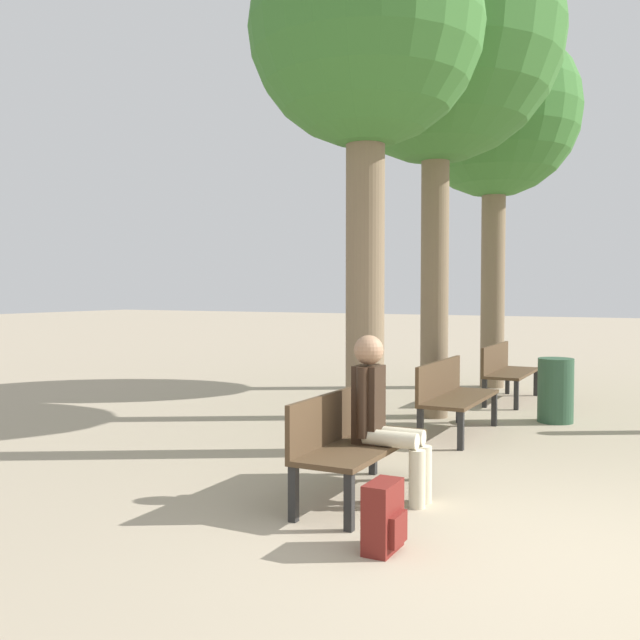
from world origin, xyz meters
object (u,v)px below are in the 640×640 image
object	(u,v)px
bench_row_0	(352,437)
bench_row_1	(452,392)
bench_row_2	(505,368)
tree_row_0	(366,38)
trash_bin	(556,390)
tree_row_1	(436,39)
tree_row_2	(495,116)
backpack	(384,517)
person_seated	(382,413)

from	to	relation	value
bench_row_0	bench_row_1	distance (m)	2.74
bench_row_0	bench_row_2	size ratio (longest dim) A/B	1.00
bench_row_1	tree_row_0	size ratio (longest dim) A/B	0.29
bench_row_1	trash_bin	distance (m)	1.61
tree_row_0	tree_row_1	bearing A→B (deg)	90.00
tree_row_2	tree_row_1	bearing A→B (deg)	-90.00
bench_row_1	tree_row_2	xyz separation A→B (m)	(-0.53, 4.15, 4.04)
bench_row_1	tree_row_1	distance (m)	4.47
bench_row_0	backpack	xyz separation A→B (m)	(0.66, -0.97, -0.27)
bench_row_2	person_seated	size ratio (longest dim) A/B	1.20
person_seated	trash_bin	distance (m)	4.07
backpack	person_seated	bearing A→B (deg)	112.61
tree_row_0	bench_row_0	bearing A→B (deg)	-70.30
tree_row_1	person_seated	world-z (taller)	tree_row_1
tree_row_1	trash_bin	distance (m)	4.66
tree_row_2	person_seated	xyz separation A→B (m)	(0.77, -6.83, -3.84)
tree_row_0	backpack	size ratio (longest dim) A/B	12.26
bench_row_1	tree_row_2	bearing A→B (deg)	97.30
bench_row_2	bench_row_1	bearing A→B (deg)	-90.00
tree_row_2	backpack	xyz separation A→B (m)	(1.19, -7.85, -4.31)
tree_row_1	backpack	distance (m)	6.68
bench_row_0	backpack	distance (m)	1.20
tree_row_1	bench_row_2	bearing A→B (deg)	73.04
bench_row_2	tree_row_2	xyz separation A→B (m)	(-0.53, 1.41, 4.04)
bench_row_0	tree_row_0	distance (m)	3.97
tree_row_1	tree_row_2	size ratio (longest dim) A/B	1.07
backpack	tree_row_2	bearing A→B (deg)	98.63
tree_row_0	person_seated	world-z (taller)	tree_row_0
tree_row_1	person_seated	distance (m)	5.58
bench_row_0	bench_row_2	world-z (taller)	same
tree_row_0	bench_row_2	bearing A→B (deg)	82.42
bench_row_1	tree_row_1	world-z (taller)	tree_row_1
trash_bin	backpack	bearing A→B (deg)	-93.08
bench_row_1	tree_row_2	size ratio (longest dim) A/B	0.26
backpack	trash_bin	bearing A→B (deg)	86.92
tree_row_2	backpack	size ratio (longest dim) A/B	13.66
bench_row_2	trash_bin	bearing A→B (deg)	-56.80
bench_row_0	person_seated	distance (m)	0.31
bench_row_1	person_seated	world-z (taller)	person_seated
trash_bin	bench_row_1	bearing A→B (deg)	-125.24
tree_row_2	backpack	bearing A→B (deg)	-81.37
backpack	tree_row_1	bearing A→B (deg)	104.22
bench_row_1	bench_row_2	world-z (taller)	same
tree_row_0	trash_bin	distance (m)	4.76
tree_row_1	backpack	bearing A→B (deg)	-75.78
bench_row_0	tree_row_1	distance (m)	5.74
bench_row_2	tree_row_0	xyz separation A→B (m)	(-0.53, -3.99, 3.64)
person_seated	tree_row_2	bearing A→B (deg)	96.41
bench_row_0	trash_bin	xyz separation A→B (m)	(0.93, 4.05, -0.09)
bench_row_1	tree_row_2	world-z (taller)	tree_row_2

